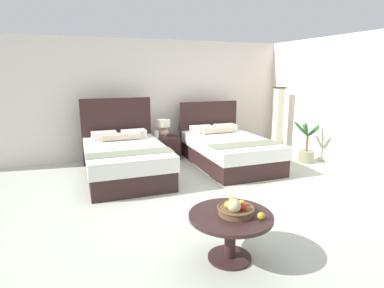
{
  "coord_description": "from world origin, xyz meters",
  "views": [
    {
      "loc": [
        -1.92,
        -4.01,
        1.82
      ],
      "look_at": [
        -0.16,
        0.4,
        0.74
      ],
      "focal_mm": 29.54,
      "sensor_mm": 36.0,
      "label": 1
    }
  ],
  "objects_px": {
    "coffee_table": "(230,225)",
    "floor_lamp_corner": "(278,120)",
    "table_lamp": "(163,127)",
    "fruit_bowl": "(236,209)",
    "nightstand": "(164,148)",
    "bed_near_corner": "(228,149)",
    "potted_palm": "(306,151)",
    "bed_near_window": "(125,159)",
    "vase": "(156,134)",
    "loose_apple": "(261,216)"
  },
  "relations": [
    {
      "from": "coffee_table",
      "to": "potted_palm",
      "type": "height_order",
      "value": "potted_palm"
    },
    {
      "from": "coffee_table",
      "to": "fruit_bowl",
      "type": "distance_m",
      "value": 0.18
    },
    {
      "from": "potted_palm",
      "to": "coffee_table",
      "type": "bearing_deg",
      "value": -141.44
    },
    {
      "from": "nightstand",
      "to": "bed_near_window",
      "type": "bearing_deg",
      "value": -138.14
    },
    {
      "from": "bed_near_corner",
      "to": "fruit_bowl",
      "type": "bearing_deg",
      "value": -116.94
    },
    {
      "from": "bed_near_window",
      "to": "vase",
      "type": "distance_m",
      "value": 1.19
    },
    {
      "from": "coffee_table",
      "to": "vase",
      "type": "bearing_deg",
      "value": 85.4
    },
    {
      "from": "coffee_table",
      "to": "fruit_bowl",
      "type": "relative_size",
      "value": 2.26
    },
    {
      "from": "bed_near_corner",
      "to": "fruit_bowl",
      "type": "relative_size",
      "value": 6.11
    },
    {
      "from": "floor_lamp_corner",
      "to": "potted_palm",
      "type": "bearing_deg",
      "value": -92.3
    },
    {
      "from": "floor_lamp_corner",
      "to": "potted_palm",
      "type": "xyz_separation_m",
      "value": [
        -0.04,
        -1.05,
        -0.5
      ]
    },
    {
      "from": "bed_near_corner",
      "to": "potted_palm",
      "type": "distance_m",
      "value": 1.63
    },
    {
      "from": "floor_lamp_corner",
      "to": "bed_near_corner",
      "type": "bearing_deg",
      "value": -160.14
    },
    {
      "from": "potted_palm",
      "to": "nightstand",
      "type": "bearing_deg",
      "value": 152.68
    },
    {
      "from": "vase",
      "to": "loose_apple",
      "type": "relative_size",
      "value": 2.35
    },
    {
      "from": "coffee_table",
      "to": "loose_apple",
      "type": "bearing_deg",
      "value": -44.36
    },
    {
      "from": "loose_apple",
      "to": "nightstand",
      "type": "bearing_deg",
      "value": 86.12
    },
    {
      "from": "floor_lamp_corner",
      "to": "fruit_bowl",
      "type": "bearing_deg",
      "value": -131.26
    },
    {
      "from": "bed_near_window",
      "to": "coffee_table",
      "type": "xyz_separation_m",
      "value": [
        0.5,
        -2.96,
        0.03
      ]
    },
    {
      "from": "bed_near_window",
      "to": "vase",
      "type": "xyz_separation_m",
      "value": [
        0.81,
        0.84,
        0.23
      ]
    },
    {
      "from": "table_lamp",
      "to": "loose_apple",
      "type": "bearing_deg",
      "value": -93.87
    },
    {
      "from": "fruit_bowl",
      "to": "potted_palm",
      "type": "distance_m",
      "value": 3.97
    },
    {
      "from": "table_lamp",
      "to": "potted_palm",
      "type": "distance_m",
      "value": 3.0
    },
    {
      "from": "nightstand",
      "to": "floor_lamp_corner",
      "type": "xyz_separation_m",
      "value": [
        2.67,
        -0.31,
        0.51
      ]
    },
    {
      "from": "coffee_table",
      "to": "table_lamp",
      "type": "bearing_deg",
      "value": 82.88
    },
    {
      "from": "bed_near_window",
      "to": "vase",
      "type": "height_order",
      "value": "bed_near_window"
    },
    {
      "from": "table_lamp",
      "to": "coffee_table",
      "type": "relative_size",
      "value": 0.45
    },
    {
      "from": "floor_lamp_corner",
      "to": "loose_apple",
      "type": "bearing_deg",
      "value": -128.27
    },
    {
      "from": "bed_near_window",
      "to": "fruit_bowl",
      "type": "xyz_separation_m",
      "value": [
        0.55,
        -2.97,
        0.21
      ]
    },
    {
      "from": "bed_near_window",
      "to": "vase",
      "type": "bearing_deg",
      "value": 46.18
    },
    {
      "from": "table_lamp",
      "to": "bed_near_window",
      "type": "bearing_deg",
      "value": -137.51
    },
    {
      "from": "fruit_bowl",
      "to": "bed_near_window",
      "type": "bearing_deg",
      "value": 100.4
    },
    {
      "from": "bed_near_corner",
      "to": "potted_palm",
      "type": "height_order",
      "value": "bed_near_corner"
    },
    {
      "from": "nightstand",
      "to": "potted_palm",
      "type": "xyz_separation_m",
      "value": [
        2.63,
        -1.36,
        0.01
      ]
    },
    {
      "from": "floor_lamp_corner",
      "to": "vase",
      "type": "bearing_deg",
      "value": 174.64
    },
    {
      "from": "table_lamp",
      "to": "vase",
      "type": "relative_size",
      "value": 2.18
    },
    {
      "from": "table_lamp",
      "to": "vase",
      "type": "distance_m",
      "value": 0.23
    },
    {
      "from": "bed_near_window",
      "to": "nightstand",
      "type": "height_order",
      "value": "bed_near_window"
    },
    {
      "from": "nightstand",
      "to": "floor_lamp_corner",
      "type": "bearing_deg",
      "value": -6.56
    },
    {
      "from": "bed_near_window",
      "to": "nightstand",
      "type": "relative_size",
      "value": 3.53
    },
    {
      "from": "nightstand",
      "to": "table_lamp",
      "type": "relative_size",
      "value": 1.6
    },
    {
      "from": "bed_near_window",
      "to": "nightstand",
      "type": "xyz_separation_m",
      "value": [
        0.99,
        0.88,
        -0.09
      ]
    },
    {
      "from": "nightstand",
      "to": "coffee_table",
      "type": "xyz_separation_m",
      "value": [
        -0.48,
        -3.84,
        0.12
      ]
    },
    {
      "from": "nightstand",
      "to": "vase",
      "type": "height_order",
      "value": "vase"
    },
    {
      "from": "nightstand",
      "to": "loose_apple",
      "type": "xyz_separation_m",
      "value": [
        -0.27,
        -4.04,
        0.28
      ]
    },
    {
      "from": "vase",
      "to": "loose_apple",
      "type": "height_order",
      "value": "vase"
    },
    {
      "from": "bed_near_corner",
      "to": "potted_palm",
      "type": "xyz_separation_m",
      "value": [
        1.56,
        -0.47,
        -0.07
      ]
    },
    {
      "from": "coffee_table",
      "to": "floor_lamp_corner",
      "type": "relative_size",
      "value": 0.55
    },
    {
      "from": "table_lamp",
      "to": "floor_lamp_corner",
      "type": "height_order",
      "value": "floor_lamp_corner"
    },
    {
      "from": "table_lamp",
      "to": "fruit_bowl",
      "type": "xyz_separation_m",
      "value": [
        -0.44,
        -3.88,
        -0.15
      ]
    }
  ]
}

